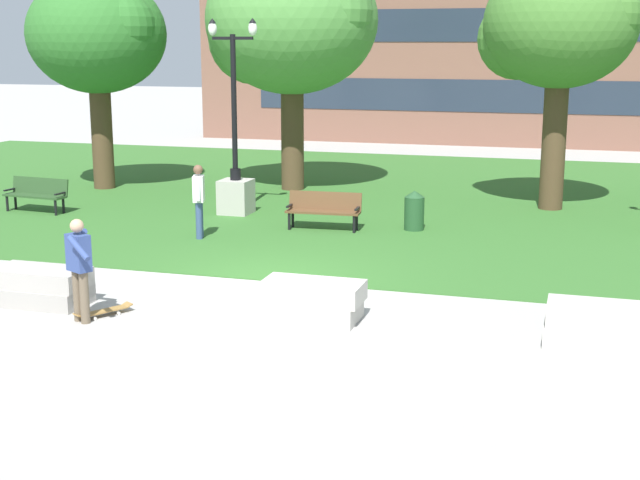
{
  "coord_description": "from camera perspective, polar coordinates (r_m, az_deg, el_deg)",
  "views": [
    {
      "loc": [
        5.73,
        -15.43,
        4.45
      ],
      "look_at": [
        1.51,
        -1.4,
        1.2
      ],
      "focal_mm": 50.0,
      "sensor_mm": 36.0,
      "label": 1
    }
  ],
  "objects": [
    {
      "name": "concrete_block_center",
      "position": [
        16.25,
        -17.59,
        -2.87
      ],
      "size": [
        1.82,
        0.9,
        0.64
      ],
      "color": "#9E9991",
      "rests_on": "ground"
    },
    {
      "name": "person_bystander_near_lawn",
      "position": [
        20.69,
        -7.76,
        2.74
      ],
      "size": [
        0.35,
        0.62,
        1.71
      ],
      "color": "#384C7A",
      "rests_on": "grass_lawn"
    },
    {
      "name": "park_bench_near_left",
      "position": [
        25.01,
        -17.66,
        2.91
      ],
      "size": [
        1.84,
        0.71,
        0.9
      ],
      "color": "#284723",
      "rests_on": "grass_lawn"
    },
    {
      "name": "lamp_post_center",
      "position": [
        23.61,
        -5.43,
        4.15
      ],
      "size": [
        1.32,
        0.8,
        5.05
      ],
      "color": "#ADA89E",
      "rests_on": "grass_lawn"
    },
    {
      "name": "park_bench_near_right",
      "position": [
        21.57,
        0.25,
        2.05
      ],
      "size": [
        1.83,
        0.64,
        0.9
      ],
      "color": "brown",
      "rests_on": "grass_lawn"
    },
    {
      "name": "tree_near_right",
      "position": [
        28.38,
        -14.17,
        12.48
      ],
      "size": [
        4.39,
        4.18,
        6.47
      ],
      "color": "#4C3823",
      "rests_on": "grass_lawn"
    },
    {
      "name": "skateboard",
      "position": [
        15.29,
        -13.69,
        -4.45
      ],
      "size": [
        0.69,
        0.98,
        0.14
      ],
      "color": "olive",
      "rests_on": "ground"
    },
    {
      "name": "trash_bin",
      "position": [
        21.62,
        6.05,
        1.91
      ],
      "size": [
        0.49,
        0.49,
        0.96
      ],
      "color": "#234C28",
      "rests_on": "grass_lawn"
    },
    {
      "name": "ground_plane",
      "position": [
        17.05,
        -3.5,
        -2.65
      ],
      "size": [
        140.0,
        140.0,
        0.0
      ],
      "primitive_type": "plane",
      "color": "#A3A09B"
    },
    {
      "name": "concrete_block_left",
      "position": [
        14.66,
        -0.76,
        -3.92
      ],
      "size": [
        1.87,
        0.9,
        0.64
      ],
      "color": "#B2ADA3",
      "rests_on": "ground"
    },
    {
      "name": "tree_far_right",
      "position": [
        24.79,
        15.02,
        13.04
      ],
      "size": [
        4.21,
        4.01,
        6.65
      ],
      "color": "#4C3823",
      "rests_on": "grass_lawn"
    },
    {
      "name": "person_skateboarder",
      "position": [
        14.84,
        -15.16,
        -1.48
      ],
      "size": [
        0.99,
        1.04,
        1.71
      ],
      "color": "brown",
      "rests_on": "ground"
    },
    {
      "name": "tree_near_left",
      "position": [
        27.37,
        -1.94,
        13.71
      ],
      "size": [
        5.41,
        5.16,
        7.28
      ],
      "color": "#4C3823",
      "rests_on": "grass_lawn"
    },
    {
      "name": "grass_lawn",
      "position": [
        26.45,
        4.0,
        2.81
      ],
      "size": [
        40.0,
        20.0,
        0.02
      ],
      "primitive_type": "cube",
      "color": "#336628",
      "rests_on": "ground"
    },
    {
      "name": "concrete_block_right",
      "position": [
        14.03,
        17.76,
        -5.29
      ],
      "size": [
        1.8,
        0.9,
        0.64
      ],
      "color": "#B2ADA3",
      "rests_on": "ground"
    }
  ]
}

